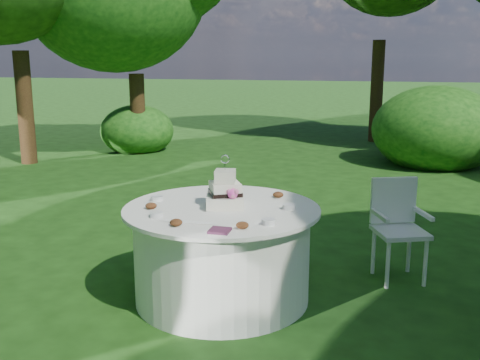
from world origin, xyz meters
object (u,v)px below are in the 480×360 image
(table, at_px, (222,253))
(chair, at_px, (397,221))
(napkins, at_px, (220,231))
(cake, at_px, (225,193))

(table, distance_m, chair, 1.61)
(napkins, distance_m, chair, 1.89)
(chair, bearing_deg, napkins, -130.41)
(napkins, xyz_separation_m, chair, (1.22, 1.43, -0.26))
(napkins, bearing_deg, cake, 101.96)
(table, xyz_separation_m, cake, (0.03, 0.02, 0.50))
(cake, bearing_deg, table, -139.06)
(table, relative_size, cake, 3.72)
(table, height_order, cake, cake)
(napkins, distance_m, table, 0.74)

